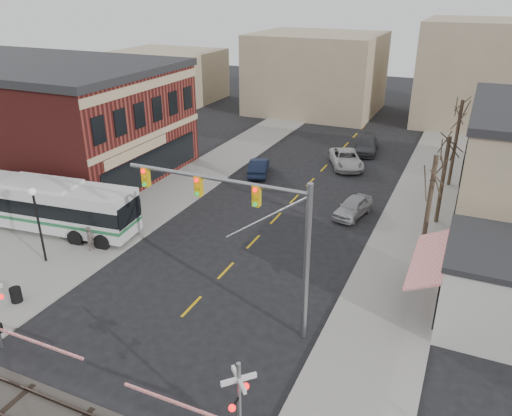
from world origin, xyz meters
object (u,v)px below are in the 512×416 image
Objects in this scene: street_lamp at (36,211)px; pedestrian_near at (90,238)px; trash_bin at (16,295)px; car_b at (259,167)px; car_c at (346,159)px; rr_crossing_west at (0,315)px; rr_crossing_east at (229,404)px; car_d at (367,145)px; transit_bus at (44,204)px; traffic_signal_mast at (254,221)px; car_a at (353,207)px; pedestrian_far at (106,214)px.

pedestrian_near is at bearing 54.15° from street_lamp.
car_b is (3.82, 23.53, 0.19)m from trash_bin.
street_lamp is at bearing -141.35° from car_c.
rr_crossing_west is 1.16× the size of street_lamp.
car_d is at bearing 94.98° from rr_crossing_east.
transit_bus reaches higher than car_c.
traffic_signal_mast is at bearing 95.51° from car_b.
street_lamp reaches higher than car_c.
rr_crossing_east is at bearing -91.64° from car_d.
street_lamp reaches higher than rr_crossing_west.
car_a is at bearing 92.10° from rr_crossing_east.
street_lamp is 0.94× the size of car_d.
pedestrian_far is (-13.18, -24.24, 0.12)m from car_d.
transit_bus is 2.43× the size of car_c.
car_c is (6.64, 5.20, 0.05)m from car_b.
trash_bin is at bearing -114.98° from car_d.
transit_bus is 26.45m from car_c.
pedestrian_near reaches higher than trash_bin.
pedestrian_near reaches higher than car_d.
pedestrian_near is (-2.86, 9.08, -1.04)m from rr_crossing_west.
traffic_signal_mast reaches higher than rr_crossing_west.
rr_crossing_east reaches higher than trash_bin.
car_b is (5.69, 19.64, -2.80)m from street_lamp.
trash_bin is at bearing 131.86° from rr_crossing_west.
rr_crossing_east is 17.60m from pedestrian_near.
car_b reaches higher than car_a.
transit_bus is 3.26× the size of car_a.
car_b is at bearing 14.31° from pedestrian_far.
rr_crossing_west is at bearing -145.67° from traffic_signal_mast.
rr_crossing_east is 21.03m from pedestrian_far.
street_lamp reaches higher than transit_bus.
pedestrian_near is (-12.54, 2.47, -4.78)m from traffic_signal_mast.
car_c is (-4.05, 32.13, -1.19)m from rr_crossing_east.
street_lamp is 21.43m from car_a.
car_c is at bearing -18.36° from pedestrian_near.
rr_crossing_west is at bearing -106.10° from car_a.
traffic_signal_mast is 1.69× the size of rr_crossing_west.
car_d is at bearing 66.40° from street_lamp.
street_lamp is at bearing -120.22° from car_d.
car_a is 0.81× the size of car_d.
rr_crossing_west is 24.02m from car_a.
car_d is at bearing 58.28° from transit_bus.
trash_bin is 0.16× the size of car_d.
pedestrian_far is (-5.74, -13.84, 0.14)m from car_b.
traffic_signal_mast is at bearing -84.03° from car_a.
rr_crossing_east is 14.98m from trash_bin.
transit_bus is at bearing 82.67° from pedestrian_near.
street_lamp reaches higher than trash_bin.
car_b is at bearing -166.89° from car_c.
car_d is at bearing 91.99° from traffic_signal_mast.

